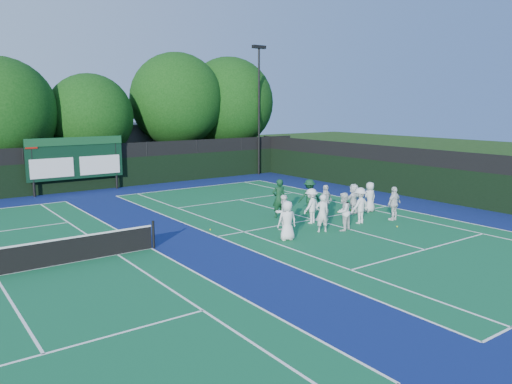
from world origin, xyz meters
TOP-DOWN VIEW (x-y plane):
  - ground at (0.00, 0.00)m, footprint 120.00×120.00m
  - court_apron at (-6.00, 1.00)m, footprint 34.00×32.00m
  - near_court at (0.00, 1.00)m, footprint 11.05×23.85m
  - back_fence at (-6.00, 16.00)m, footprint 34.00×0.08m
  - divider_fence_right at (9.00, 1.00)m, footprint 0.08×32.00m
  - scoreboard at (-7.01, 15.59)m, footprint 6.00×0.21m
  - clubhouse at (-2.00, 24.00)m, footprint 18.00×6.00m
  - light_pole_right at (7.50, 15.70)m, footprint 1.20×0.30m
  - tree_b at (-10.35, 19.58)m, footprint 7.15×7.15m
  - tree_c at (-4.55, 19.58)m, footprint 6.14×6.14m
  - tree_d at (2.36, 19.58)m, footprint 7.36×7.36m
  - tree_e at (7.26, 19.58)m, footprint 7.57×7.57m
  - tennis_ball_1 at (2.15, 1.44)m, footprint 0.07×0.07m
  - tennis_ball_2 at (2.09, -2.42)m, footprint 0.07×0.07m
  - tennis_ball_3 at (-5.15, 2.14)m, footprint 0.07×0.07m
  - tennis_ball_5 at (3.05, 1.38)m, footprint 0.07×0.07m
  - player_front_0 at (-3.41, -1.15)m, footprint 0.92×0.73m
  - player_front_1 at (-1.32, -1.02)m, footprint 0.72×0.60m
  - player_front_2 at (-0.36, -1.35)m, footprint 0.99×0.86m
  - player_front_3 at (1.25, -0.85)m, footprint 1.15×0.70m
  - player_front_4 at (3.09, -1.39)m, footprint 1.02×0.52m
  - player_back_0 at (-2.44, 0.33)m, footprint 0.82×0.67m
  - player_back_1 at (-0.58, 0.51)m, footprint 1.21×0.90m
  - player_back_2 at (0.78, 0.95)m, footprint 1.05×0.63m
  - player_back_3 at (2.57, 0.77)m, footprint 1.53×0.74m
  - player_back_4 at (3.61, 0.60)m, footprint 0.81×0.55m
  - coach_left at (-1.08, 2.33)m, footprint 0.81×0.64m
  - coach_right at (0.87, 2.25)m, footprint 1.31×1.05m

SIDE VIEW (x-z plane):
  - ground at x=0.00m, z-range 0.00..0.00m
  - court_apron at x=-6.00m, z-range 0.00..0.01m
  - near_court at x=0.00m, z-range 0.01..0.01m
  - tennis_ball_1 at x=2.15m, z-range 0.00..0.07m
  - tennis_ball_2 at x=2.09m, z-range 0.00..0.07m
  - tennis_ball_3 at x=-5.15m, z-range 0.00..0.07m
  - tennis_ball_5 at x=3.05m, z-range 0.00..0.07m
  - player_back_3 at x=2.57m, z-range 0.00..1.58m
  - player_back_4 at x=3.61m, z-range 0.00..1.59m
  - player_back_0 at x=-2.44m, z-range 0.00..1.59m
  - player_front_0 at x=-3.41m, z-range 0.00..1.66m
  - player_back_2 at x=0.78m, z-range 0.00..1.67m
  - player_front_4 at x=3.09m, z-range 0.00..1.67m
  - player_back_1 at x=-0.58m, z-range 0.00..1.67m
  - player_front_1 at x=-1.32m, z-range 0.00..1.70m
  - player_front_2 at x=-0.36m, z-range 0.00..1.72m
  - player_front_3 at x=1.25m, z-range 0.00..1.72m
  - coach_right at x=0.87m, z-range 0.00..1.77m
  - coach_left at x=-1.08m, z-range 0.00..1.95m
  - back_fence at x=-6.00m, z-range -0.14..2.86m
  - divider_fence_right at x=9.00m, z-range -0.14..2.86m
  - clubhouse at x=-2.00m, z-range 0.00..4.00m
  - scoreboard at x=-7.01m, z-range 0.42..3.97m
  - tree_c at x=-4.55m, z-range 0.66..8.43m
  - tree_b at x=-10.35m, z-range 0.57..9.22m
  - tree_e at x=7.26m, z-range 0.79..10.34m
  - tree_d at x=2.36m, z-range 0.94..10.57m
  - light_pole_right at x=7.50m, z-range 1.24..11.36m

